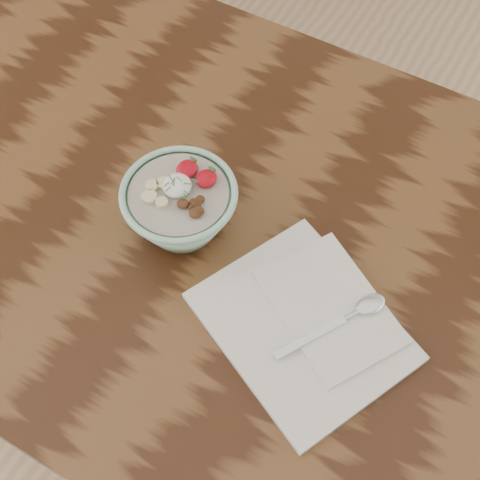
% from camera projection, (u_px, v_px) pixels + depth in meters
% --- Properties ---
extents(table, '(1.60, 0.90, 0.75)m').
position_uv_depth(table, '(199.00, 235.00, 1.17)').
color(table, '#341B0D').
rests_on(table, ground).
extents(breakfast_bowl, '(0.18, 0.18, 0.12)m').
position_uv_depth(breakfast_bowl, '(181.00, 207.00, 1.02)').
color(breakfast_bowl, '#99CEB2').
rests_on(breakfast_bowl, table).
extents(napkin, '(0.36, 0.33, 0.02)m').
position_uv_depth(napkin, '(308.00, 322.00, 0.98)').
color(napkin, white).
rests_on(napkin, table).
extents(spoon, '(0.11, 0.17, 0.01)m').
position_uv_depth(spoon, '(356.00, 312.00, 0.97)').
color(spoon, silver).
rests_on(spoon, napkin).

